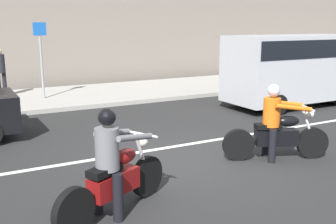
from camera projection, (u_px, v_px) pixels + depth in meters
ground_plane at (192, 159)px, 8.34m from camera, size 80.00×80.00×0.00m
sidewalk_slab at (80, 96)px, 15.20m from camera, size 40.00×4.40×0.14m
lane_marking_stripe at (133, 153)px, 8.68m from camera, size 18.00×0.14×0.01m
motorcycle_with_rider_orange_stripe at (276, 129)px, 8.19m from camera, size 2.07×1.05×1.55m
motorcycle_with_rider_gray at (113, 172)px, 5.80m from camera, size 2.02×1.12×1.59m
parked_van_silver at (294, 65)px, 13.43m from camera, size 4.66×1.96×2.35m
street_sign_post at (41, 53)px, 13.96m from camera, size 0.44×0.08×2.65m
pedestrian_bystander at (0, 69)px, 14.44m from camera, size 0.34×0.34×1.72m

